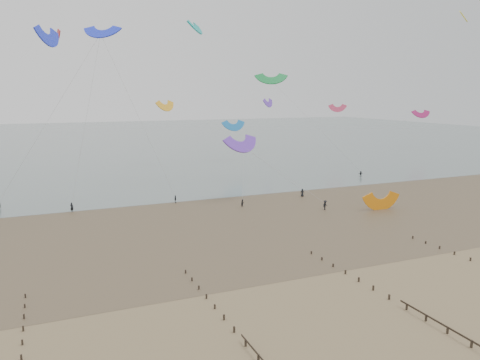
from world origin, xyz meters
The scene contains 6 objects.
ground centered at (0.00, 0.00, 0.00)m, with size 500.00×500.00×0.00m, color brown.
sea_and_shore centered at (-4.08, 34.40, 0.01)m, with size 500.00×665.00×0.03m.
kitesurfer_lead centered at (-24.90, 49.72, 0.93)m, with size 0.68×0.44×1.86m, color black.
kitesurfers centered at (16.58, 45.02, 0.83)m, with size 87.71×28.26×1.84m.
grounded_kite centered at (29.70, 28.67, 0.00)m, with size 6.83×3.58×5.20m, color orange, non-canonical shape.
kites_airborne centered at (-14.76, 87.90, 21.88)m, with size 222.78×107.96×41.82m.
Camera 1 is at (-29.14, -40.83, 21.70)m, focal length 35.00 mm.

